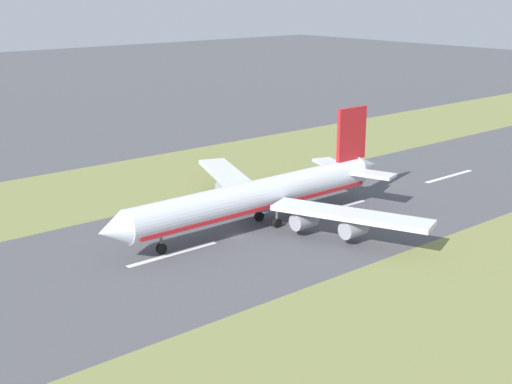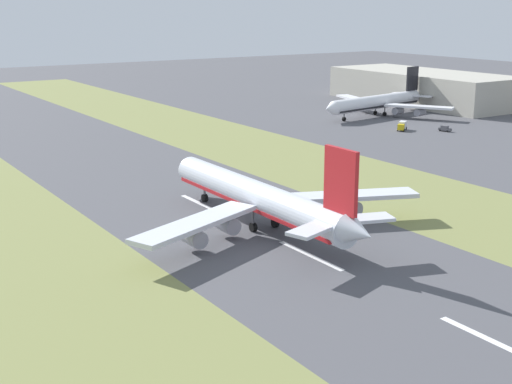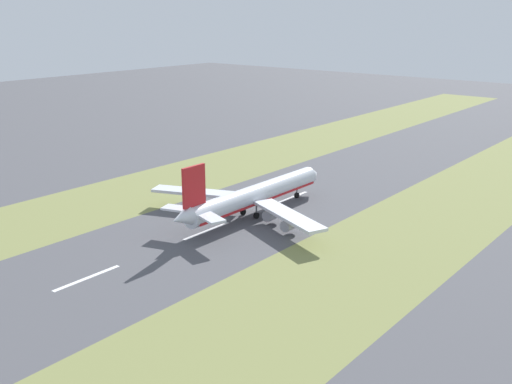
{
  "view_description": "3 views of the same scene",
  "coord_description": "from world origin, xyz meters",
  "views": [
    {
      "loc": [
        -96.19,
        77.54,
        44.2
      ],
      "look_at": [
        1.52,
        -5.67,
        7.0
      ],
      "focal_mm": 50.0,
      "sensor_mm": 36.0,
      "label": 1
    },
    {
      "loc": [
        -73.15,
        -120.36,
        43.1
      ],
      "look_at": [
        1.52,
        -5.67,
        7.0
      ],
      "focal_mm": 50.0,
      "sensor_mm": 36.0,
      "label": 2
    },
    {
      "loc": [
        109.91,
        -139.23,
        58.82
      ],
      "look_at": [
        1.52,
        -5.67,
        7.0
      ],
      "focal_mm": 42.0,
      "sensor_mm": 36.0,
      "label": 3
    }
  ],
  "objects": [
    {
      "name": "centreline_dash_mid",
      "position": [
        0.0,
        -25.67,
        0.01
      ],
      "size": [
        1.2,
        18.0,
        0.01
      ],
      "primitive_type": "cube",
      "color": "silver",
      "rests_on": "ground"
    },
    {
      "name": "airplane_main_jet",
      "position": [
        1.51,
        -7.58,
        6.02
      ],
      "size": [
        64.14,
        67.01,
        20.2
      ],
      "color": "silver",
      "rests_on": "ground"
    },
    {
      "name": "centreline_dash_far",
      "position": [
        0.0,
        14.33,
        0.01
      ],
      "size": [
        1.2,
        18.0,
        0.01
      ],
      "primitive_type": "cube",
      "color": "silver",
      "rests_on": "ground"
    },
    {
      "name": "grass_median_west",
      "position": [
        -45.0,
        0.0,
        0.0
      ],
      "size": [
        40.0,
        600.0,
        0.01
      ],
      "primitive_type": "cube",
      "color": "olive",
      "rests_on": "ground"
    },
    {
      "name": "grass_median_east",
      "position": [
        45.0,
        0.0,
        0.0
      ],
      "size": [
        40.0,
        600.0,
        0.01
      ],
      "primitive_type": "cube",
      "color": "olive",
      "rests_on": "ground"
    },
    {
      "name": "ground_plane",
      "position": [
        0.0,
        0.0,
        0.0
      ],
      "size": [
        800.0,
        800.0,
        0.0
      ],
      "primitive_type": "plane",
      "color": "#4C4C51"
    },
    {
      "name": "centreline_dash_near",
      "position": [
        0.0,
        -65.67,
        0.01
      ],
      "size": [
        1.2,
        18.0,
        0.01
      ],
      "primitive_type": "cube",
      "color": "silver",
      "rests_on": "ground"
    }
  ]
}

